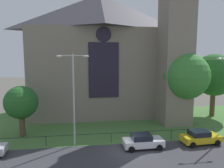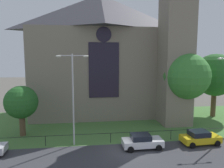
% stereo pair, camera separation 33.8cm
% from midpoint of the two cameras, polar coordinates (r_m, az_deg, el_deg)
% --- Properties ---
extents(ground, '(160.00, 160.00, 0.00)m').
position_cam_midpoint_polar(ground, '(31.91, 0.89, -10.25)').
color(ground, '#56544C').
extents(road_asphalt, '(120.00, 8.00, 0.01)m').
position_cam_midpoint_polar(road_asphalt, '(20.94, 5.89, -19.88)').
color(road_asphalt, '#38383D').
rests_on(road_asphalt, ground).
extents(grass_verge, '(120.00, 20.00, 0.01)m').
position_cam_midpoint_polar(grass_verge, '(30.03, 1.45, -11.36)').
color(grass_verge, '#477538').
rests_on(grass_verge, ground).
extents(church_building, '(23.20, 16.20, 26.00)m').
position_cam_midpoint_polar(church_building, '(36.24, -1.49, 8.28)').
color(church_building, gray).
rests_on(church_building, ground).
extents(iron_railing, '(28.43, 0.07, 1.13)m').
position_cam_midpoint_polar(iron_railing, '(24.38, 0.03, -13.40)').
color(iron_railing, black).
rests_on(iron_railing, ground).
extents(tree_right_near, '(6.44, 6.44, 10.20)m').
position_cam_midpoint_polar(tree_right_near, '(31.04, 19.64, 1.86)').
color(tree_right_near, brown).
rests_on(tree_right_near, ground).
extents(tree_right_far, '(6.75, 6.75, 10.15)m').
position_cam_midpoint_polar(tree_right_far, '(37.83, 26.22, 2.15)').
color(tree_right_far, brown).
rests_on(tree_right_far, ground).
extents(tree_left_near, '(3.97, 3.97, 6.16)m').
position_cam_midpoint_polar(tree_left_near, '(27.82, -22.92, -4.62)').
color(tree_left_near, brown).
rests_on(tree_left_near, ground).
extents(streetlamp_near, '(3.37, 0.26, 9.91)m').
position_cam_midpoint_polar(streetlamp_near, '(22.83, -10.06, -1.46)').
color(streetlamp_near, '#B2B2B7').
rests_on(streetlamp_near, ground).
extents(parked_car_white, '(4.22, 2.06, 1.51)m').
position_cam_midpoint_polar(parked_car_white, '(23.34, 8.51, -15.00)').
color(parked_car_white, silver).
rests_on(parked_car_white, ground).
extents(parked_car_yellow, '(4.28, 2.19, 1.51)m').
position_cam_midpoint_polar(parked_car_yellow, '(26.05, 22.95, -13.12)').
color(parked_car_yellow, gold).
rests_on(parked_car_yellow, ground).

